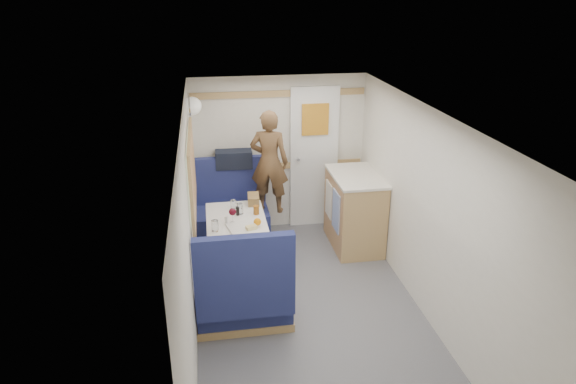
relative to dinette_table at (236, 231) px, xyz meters
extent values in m
plane|color=#515156|center=(0.65, -1.00, -0.57)|extent=(4.50, 4.50, 0.00)
plane|color=silver|center=(0.65, -1.00, 1.43)|extent=(4.50, 4.50, 0.00)
cube|color=silver|center=(0.65, 1.25, 0.43)|extent=(2.20, 0.02, 2.00)
cube|color=silver|center=(-0.45, -1.00, 0.43)|extent=(0.02, 4.50, 2.00)
cube|color=silver|center=(1.75, -1.00, 0.43)|extent=(0.02, 4.50, 2.00)
cube|color=#A4764A|center=(0.65, 1.23, 0.28)|extent=(2.15, 0.02, 0.08)
cube|color=#A4764A|center=(0.65, 1.23, 1.21)|extent=(2.15, 0.02, 0.08)
cube|color=#939D86|center=(-0.43, 0.00, 0.68)|extent=(0.04, 1.30, 0.72)
cube|color=white|center=(1.10, 1.22, 0.36)|extent=(0.62, 0.04, 1.86)
cube|color=gold|center=(1.10, 1.19, 0.88)|extent=(0.34, 0.03, 0.40)
cylinder|color=silver|center=(0.88, 1.17, 0.38)|extent=(0.04, 0.10, 0.04)
cube|color=white|center=(0.00, 0.00, 0.13)|extent=(0.62, 0.92, 0.04)
cylinder|color=silver|center=(0.00, 0.00, -0.22)|extent=(0.08, 0.08, 0.66)
cylinder|color=silver|center=(0.00, 0.00, -0.55)|extent=(0.36, 0.36, 0.03)
cube|color=navy|center=(0.00, 0.80, -0.34)|extent=(0.88, 0.50, 0.45)
cube|color=navy|center=(0.00, 1.08, 0.08)|extent=(0.88, 0.10, 0.80)
cube|color=#A4764A|center=(0.00, 0.80, -0.53)|extent=(0.90, 0.52, 0.08)
cube|color=navy|center=(0.00, -0.80, -0.34)|extent=(0.88, 0.50, 0.45)
cube|color=navy|center=(0.00, -1.08, 0.08)|extent=(0.88, 0.10, 0.80)
cube|color=#A4764A|center=(0.00, -0.80, -0.53)|extent=(0.90, 0.52, 0.08)
cube|color=#A4764A|center=(0.00, 1.12, 0.31)|extent=(0.90, 0.14, 0.04)
sphere|color=white|center=(-0.39, 0.85, 1.18)|extent=(0.20, 0.20, 0.20)
cube|color=#A4764A|center=(1.47, 0.55, -0.12)|extent=(0.54, 0.90, 0.90)
cube|color=silver|center=(1.47, 0.55, 0.34)|extent=(0.56, 0.92, 0.03)
cube|color=#5972B2|center=(1.19, 0.37, -0.02)|extent=(0.01, 0.30, 0.48)
cube|color=silver|center=(1.19, 0.73, -0.02)|extent=(0.01, 0.28, 0.44)
imported|color=brown|center=(0.46, 0.75, 0.51)|extent=(0.52, 0.42, 1.25)
cube|color=black|center=(0.06, 1.12, 0.44)|extent=(0.46, 0.23, 0.22)
cube|color=white|center=(0.06, -0.30, 0.16)|extent=(0.36, 0.42, 0.02)
sphere|color=#F7610A|center=(0.20, -0.24, 0.21)|extent=(0.08, 0.08, 0.08)
cube|color=#F7E58E|center=(0.13, -0.32, 0.19)|extent=(0.12, 0.10, 0.04)
cylinder|color=white|center=(-0.04, -0.12, 0.16)|extent=(0.06, 0.06, 0.01)
cylinder|color=white|center=(-0.04, -0.12, 0.21)|extent=(0.01, 0.01, 0.10)
sphere|color=#4A0815|center=(-0.04, -0.12, 0.28)|extent=(0.08, 0.08, 0.08)
cylinder|color=white|center=(-0.23, -0.26, 0.21)|extent=(0.07, 0.07, 0.11)
cylinder|color=white|center=(-0.01, 0.25, 0.20)|extent=(0.06, 0.06, 0.10)
cylinder|color=white|center=(0.05, 0.11, 0.21)|extent=(0.07, 0.07, 0.12)
cylinder|color=brown|center=(0.22, 0.07, 0.20)|extent=(0.06, 0.06, 0.10)
cylinder|color=black|center=(0.03, 0.08, 0.20)|extent=(0.04, 0.04, 0.10)
cylinder|color=silver|center=(-0.11, -0.12, 0.19)|extent=(0.03, 0.03, 0.08)
cube|color=brown|center=(0.22, 0.38, 0.20)|extent=(0.14, 0.24, 0.10)
camera|label=1|loc=(-0.25, -4.94, 2.45)|focal=32.00mm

